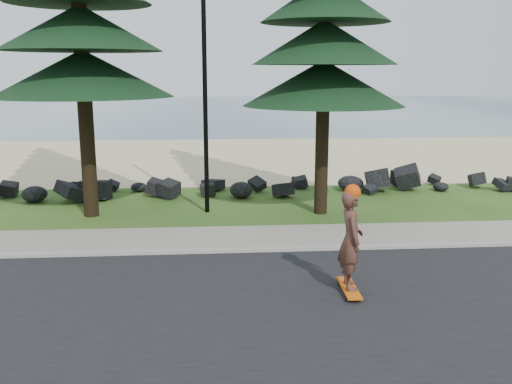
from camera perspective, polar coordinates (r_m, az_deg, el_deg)
ground at (r=14.79m, az=-4.99°, el=-5.02°), size 160.00×160.00×0.00m
road at (r=10.57m, az=-5.21°, el=-12.18°), size 160.00×7.00×0.02m
kerb at (r=13.91m, az=-5.02°, el=-5.91°), size 160.00×0.20×0.10m
sidewalk at (r=14.96m, az=-4.98°, el=-4.65°), size 160.00×2.00×0.08m
beach_sand at (r=28.96m, az=-4.74°, el=3.49°), size 160.00×15.00×0.01m
ocean at (r=65.27m, az=-4.59°, el=8.31°), size 160.00×58.00×0.01m
seawall_boulders at (r=20.20m, az=-4.85°, el=-0.33°), size 60.00×2.40×1.10m
lamp_post at (r=17.33m, az=-5.15°, el=11.39°), size 0.25×0.14×8.14m
skateboarder at (r=11.29m, az=9.46°, el=-4.76°), size 0.49×1.19×2.19m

